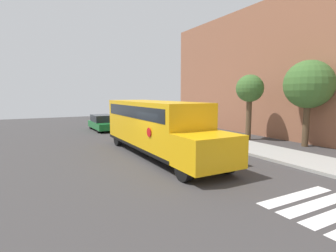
{
  "coord_description": "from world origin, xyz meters",
  "views": [
    {
      "loc": [
        11.47,
        -5.72,
        3.37
      ],
      "look_at": [
        -1.08,
        1.11,
        1.64
      ],
      "focal_mm": 28.0,
      "sensor_mm": 36.0,
      "label": 1
    }
  ],
  "objects_px": {
    "school_bus": "(156,124)",
    "tree_near_sidewalk": "(309,85)",
    "tree_far_sidewalk": "(250,90)",
    "parked_car": "(103,123)"
  },
  "relations": [
    {
      "from": "school_bus",
      "to": "parked_car",
      "type": "relative_size",
      "value": 2.32
    },
    {
      "from": "tree_near_sidewalk",
      "to": "tree_far_sidewalk",
      "type": "bearing_deg",
      "value": -159.47
    },
    {
      "from": "tree_near_sidewalk",
      "to": "tree_far_sidewalk",
      "type": "xyz_separation_m",
      "value": [
        -3.63,
        -1.36,
        -0.28
      ]
    },
    {
      "from": "tree_far_sidewalk",
      "to": "tree_near_sidewalk",
      "type": "bearing_deg",
      "value": 20.53
    },
    {
      "from": "tree_far_sidewalk",
      "to": "parked_car",
      "type": "bearing_deg",
      "value": -141.94
    },
    {
      "from": "tree_far_sidewalk",
      "to": "school_bus",
      "type": "bearing_deg",
      "value": -82.7
    },
    {
      "from": "school_bus",
      "to": "parked_car",
      "type": "xyz_separation_m",
      "value": [
        -11.46,
        0.01,
        -1.0
      ]
    },
    {
      "from": "school_bus",
      "to": "tree_near_sidewalk",
      "type": "height_order",
      "value": "tree_near_sidewalk"
    },
    {
      "from": "parked_car",
      "to": "tree_near_sidewalk",
      "type": "xyz_separation_m",
      "value": [
        14.05,
        9.52,
        3.25
      ]
    },
    {
      "from": "school_bus",
      "to": "tree_near_sidewalk",
      "type": "distance_m",
      "value": 10.12
    }
  ]
}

